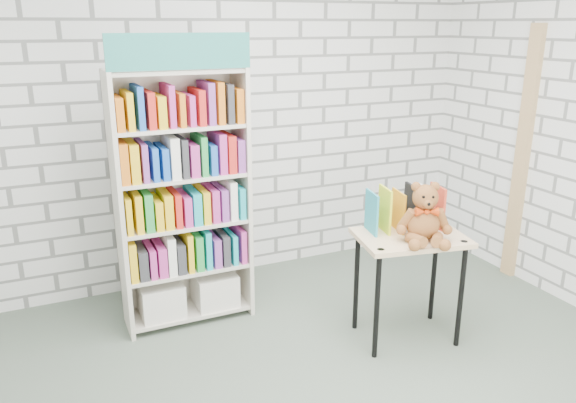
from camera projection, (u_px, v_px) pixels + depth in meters
name	position (u px, v px, depth m)	size (l,w,h in m)	color
room_shell	(349.00, 91.00, 2.69)	(4.52, 4.02, 2.81)	silver
bookshelf	(183.00, 198.00, 3.92)	(0.91, 0.35, 2.04)	beige
display_table	(410.00, 250.00, 3.74)	(0.78, 0.61, 0.76)	#DCB184
table_books	(405.00, 209.00, 3.77)	(0.52, 0.30, 0.29)	teal
teddy_bear	(425.00, 218.00, 3.57)	(0.36, 0.35, 0.39)	brown
door_trim	(522.00, 157.00, 4.61)	(0.05, 0.12, 2.10)	tan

